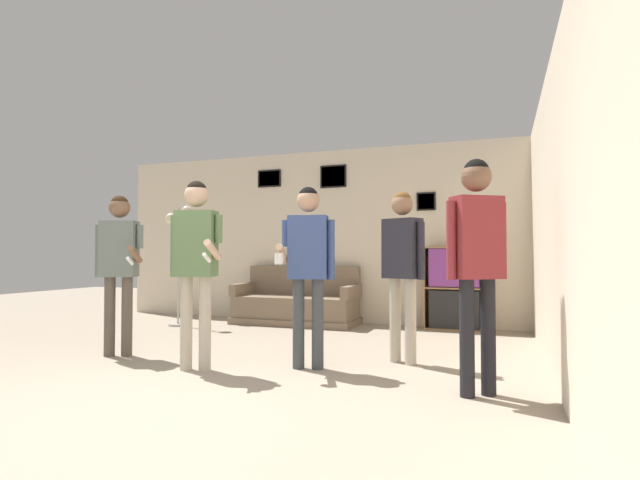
{
  "coord_description": "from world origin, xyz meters",
  "views": [
    {
      "loc": [
        2.35,
        -2.65,
        1.07
      ],
      "look_at": [
        0.5,
        2.39,
        1.21
      ],
      "focal_mm": 28.0,
      "sensor_mm": 36.0,
      "label": 1
    }
  ],
  "objects_px": {
    "person_watcher_holding_cup": "(308,256)",
    "person_spectator_near_bookshelf": "(402,257)",
    "bookshelf": "(454,288)",
    "couch": "(297,305)",
    "person_player_foreground_left": "(119,257)",
    "person_player_foreground_center": "(196,252)",
    "person_spectator_far_right": "(477,248)",
    "floor_lamp": "(179,240)"
  },
  "relations": [
    {
      "from": "person_watcher_holding_cup",
      "to": "person_spectator_near_bookshelf",
      "type": "height_order",
      "value": "person_watcher_holding_cup"
    },
    {
      "from": "bookshelf",
      "to": "person_spectator_near_bookshelf",
      "type": "distance_m",
      "value": 2.44
    },
    {
      "from": "couch",
      "to": "bookshelf",
      "type": "distance_m",
      "value": 2.35
    },
    {
      "from": "person_player_foreground_left",
      "to": "bookshelf",
      "type": "bearing_deg",
      "value": 44.35
    },
    {
      "from": "couch",
      "to": "person_player_foreground_center",
      "type": "relative_size",
      "value": 1.08
    },
    {
      "from": "person_watcher_holding_cup",
      "to": "person_spectator_far_right",
      "type": "bearing_deg",
      "value": -14.25
    },
    {
      "from": "person_watcher_holding_cup",
      "to": "person_spectator_far_right",
      "type": "height_order",
      "value": "person_spectator_far_right"
    },
    {
      "from": "couch",
      "to": "person_spectator_far_right",
      "type": "distance_m",
      "value": 4.25
    },
    {
      "from": "person_player_foreground_left",
      "to": "person_watcher_holding_cup",
      "type": "relative_size",
      "value": 0.99
    },
    {
      "from": "bookshelf",
      "to": "person_player_foreground_left",
      "type": "height_order",
      "value": "person_player_foreground_left"
    },
    {
      "from": "person_spectator_far_right",
      "to": "floor_lamp",
      "type": "bearing_deg",
      "value": 152.0
    },
    {
      "from": "bookshelf",
      "to": "person_player_foreground_center",
      "type": "height_order",
      "value": "person_player_foreground_center"
    },
    {
      "from": "floor_lamp",
      "to": "person_spectator_near_bookshelf",
      "type": "relative_size",
      "value": 1.06
    },
    {
      "from": "bookshelf",
      "to": "person_watcher_holding_cup",
      "type": "relative_size",
      "value": 0.69
    },
    {
      "from": "couch",
      "to": "floor_lamp",
      "type": "relative_size",
      "value": 1.06
    },
    {
      "from": "person_player_foreground_left",
      "to": "person_watcher_holding_cup",
      "type": "distance_m",
      "value": 2.08
    },
    {
      "from": "floor_lamp",
      "to": "couch",
      "type": "bearing_deg",
      "value": 26.8
    },
    {
      "from": "person_player_foreground_center",
      "to": "floor_lamp",
      "type": "bearing_deg",
      "value": 128.87
    },
    {
      "from": "couch",
      "to": "person_player_foreground_center",
      "type": "height_order",
      "value": "person_player_foreground_center"
    },
    {
      "from": "person_player_foreground_center",
      "to": "person_spectator_near_bookshelf",
      "type": "distance_m",
      "value": 1.97
    },
    {
      "from": "person_player_foreground_left",
      "to": "person_spectator_far_right",
      "type": "height_order",
      "value": "person_spectator_far_right"
    },
    {
      "from": "floor_lamp",
      "to": "person_player_foreground_center",
      "type": "bearing_deg",
      "value": -51.13
    },
    {
      "from": "couch",
      "to": "person_spectator_near_bookshelf",
      "type": "relative_size",
      "value": 1.12
    },
    {
      "from": "bookshelf",
      "to": "person_spectator_far_right",
      "type": "height_order",
      "value": "person_spectator_far_right"
    },
    {
      "from": "bookshelf",
      "to": "person_watcher_holding_cup",
      "type": "bearing_deg",
      "value": -110.06
    },
    {
      "from": "person_watcher_holding_cup",
      "to": "person_player_foreground_left",
      "type": "bearing_deg",
      "value": -175.98
    },
    {
      "from": "person_watcher_holding_cup",
      "to": "floor_lamp",
      "type": "bearing_deg",
      "value": 145.74
    },
    {
      "from": "bookshelf",
      "to": "floor_lamp",
      "type": "bearing_deg",
      "value": -165.7
    },
    {
      "from": "couch",
      "to": "floor_lamp",
      "type": "distance_m",
      "value": 2.02
    },
    {
      "from": "bookshelf",
      "to": "person_spectator_near_bookshelf",
      "type": "bearing_deg",
      "value": -96.8
    },
    {
      "from": "person_watcher_holding_cup",
      "to": "person_spectator_far_right",
      "type": "xyz_separation_m",
      "value": [
        1.52,
        -0.39,
        0.07
      ]
    },
    {
      "from": "person_player_foreground_center",
      "to": "person_watcher_holding_cup",
      "type": "bearing_deg",
      "value": 23.29
    },
    {
      "from": "person_spectator_near_bookshelf",
      "to": "person_spectator_far_right",
      "type": "xyz_separation_m",
      "value": [
        0.74,
        -0.93,
        0.08
      ]
    },
    {
      "from": "floor_lamp",
      "to": "person_spectator_near_bookshelf",
      "type": "bearing_deg",
      "value": -21.03
    },
    {
      "from": "bookshelf",
      "to": "person_player_foreground_left",
      "type": "relative_size",
      "value": 0.69
    },
    {
      "from": "person_player_foreground_left",
      "to": "person_spectator_near_bookshelf",
      "type": "bearing_deg",
      "value": 13.49
    },
    {
      "from": "bookshelf",
      "to": "person_watcher_holding_cup",
      "type": "distance_m",
      "value": 3.14
    },
    {
      "from": "person_player_foreground_center",
      "to": "person_watcher_holding_cup",
      "type": "relative_size",
      "value": 1.03
    },
    {
      "from": "floor_lamp",
      "to": "person_spectator_far_right",
      "type": "bearing_deg",
      "value": -28.0
    },
    {
      "from": "floor_lamp",
      "to": "person_spectator_near_bookshelf",
      "type": "distance_m",
      "value": 3.88
    },
    {
      "from": "couch",
      "to": "floor_lamp",
      "type": "height_order",
      "value": "floor_lamp"
    },
    {
      "from": "bookshelf",
      "to": "person_player_foreground_center",
      "type": "xyz_separation_m",
      "value": [
        -2.01,
        -3.33,
        0.5
      ]
    }
  ]
}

